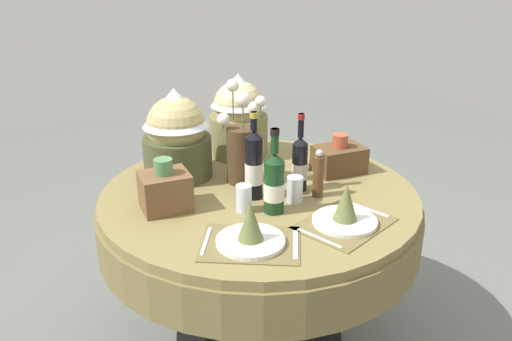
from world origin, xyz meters
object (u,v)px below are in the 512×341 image
object	(u,v)px
tumbler_mid	(295,189)
woven_basket_side_right	(339,158)
wine_bottle_rear	(300,163)
wine_bottle_left	(254,165)
dining_table	(259,221)
flower_vase	(242,146)
gift_tub_back_centre	(239,113)
tumbler_near_left	(244,198)
place_setting_left	(250,232)
pepper_mill	(318,175)
wine_bottle_centre	(274,182)
gift_tub_back_left	(176,132)
place_setting_right	(345,213)
woven_basket_side_left	(165,190)

from	to	relation	value
tumbler_mid	woven_basket_side_right	xyz separation A→B (m)	(0.33, 0.20, 0.01)
wine_bottle_rear	wine_bottle_left	bearing A→B (deg)	178.16
dining_table	flower_vase	xyz separation A→B (m)	(-0.03, 0.13, 0.31)
wine_bottle_rear	gift_tub_back_centre	distance (m)	0.51
tumbler_near_left	place_setting_left	bearing A→B (deg)	-106.95
dining_table	pepper_mill	world-z (taller)	pepper_mill
place_setting_left	pepper_mill	size ratio (longest dim) A/B	2.07
place_setting_left	tumbler_mid	distance (m)	0.38
dining_table	wine_bottle_centre	bearing A→B (deg)	-97.15
gift_tub_back_left	dining_table	bearing A→B (deg)	-47.82
tumbler_mid	pepper_mill	size ratio (longest dim) A/B	0.52
tumbler_mid	place_setting_left	bearing A→B (deg)	-140.67
tumbler_near_left	gift_tub_back_left	world-z (taller)	gift_tub_back_left
dining_table	wine_bottle_left	xyz separation A→B (m)	(-0.05, -0.05, 0.29)
wine_bottle_rear	flower_vase	bearing A→B (deg)	135.54
place_setting_left	gift_tub_back_left	world-z (taller)	gift_tub_back_left
dining_table	place_setting_right	distance (m)	0.47
flower_vase	woven_basket_side_left	size ratio (longest dim) A/B	2.07
tumbler_near_left	gift_tub_back_centre	bearing A→B (deg)	70.08
flower_vase	woven_basket_side_right	distance (m)	0.46
gift_tub_back_centre	woven_basket_side_right	xyz separation A→B (m)	(0.34, -0.39, -0.15)
wine_bottle_left	tumbler_near_left	xyz separation A→B (m)	(-0.08, -0.10, -0.09)
woven_basket_side_left	woven_basket_side_right	bearing A→B (deg)	3.94
wine_bottle_rear	gift_tub_back_left	xyz separation A→B (m)	(-0.43, 0.35, 0.09)
place_setting_left	wine_bottle_centre	xyz separation A→B (m)	(0.18, 0.19, 0.08)
flower_vase	gift_tub_back_left	world-z (taller)	flower_vase
dining_table	woven_basket_side_right	distance (m)	0.47
gift_tub_back_left	woven_basket_side_right	xyz separation A→B (m)	(0.69, -0.25, -0.14)
dining_table	woven_basket_side_left	xyz separation A→B (m)	(-0.40, -0.01, 0.22)
pepper_mill	tumbler_mid	bearing A→B (deg)	-175.94
wine_bottle_centre	flower_vase	bearing A→B (deg)	90.07
wine_bottle_left	gift_tub_back_centre	world-z (taller)	gift_tub_back_centre
wine_bottle_rear	tumbler_mid	xyz separation A→B (m)	(-0.07, -0.09, -0.07)
pepper_mill	gift_tub_back_left	distance (m)	0.65
wine_bottle_left	wine_bottle_rear	distance (m)	0.21
place_setting_right	flower_vase	xyz separation A→B (m)	(-0.20, 0.52, 0.11)
place_setting_right	dining_table	bearing A→B (deg)	113.47
woven_basket_side_left	tumbler_mid	bearing A→B (deg)	-16.19
wine_bottle_rear	wine_bottle_centre	bearing A→B (deg)	-142.39
place_setting_left	wine_bottle_centre	distance (m)	0.27
tumbler_near_left	pepper_mill	bearing A→B (deg)	1.11
place_setting_left	place_setting_right	distance (m)	0.38
wine_bottle_centre	tumbler_mid	bearing A→B (deg)	22.76
wine_bottle_left	pepper_mill	world-z (taller)	wine_bottle_left
flower_vase	wine_bottle_centre	bearing A→B (deg)	-89.93
dining_table	gift_tub_back_centre	world-z (taller)	gift_tub_back_centre
dining_table	pepper_mill	distance (m)	0.34
wine_bottle_rear	pepper_mill	distance (m)	0.10
place_setting_right	pepper_mill	distance (m)	0.26
dining_table	woven_basket_side_left	bearing A→B (deg)	-178.97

